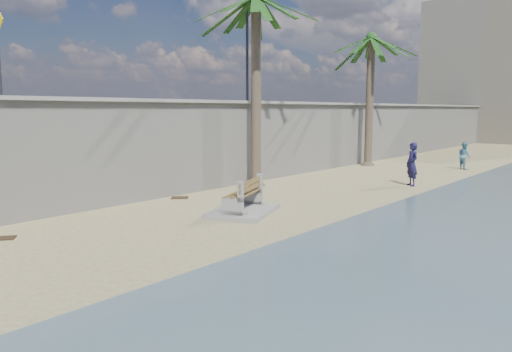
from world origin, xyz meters
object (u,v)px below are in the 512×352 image
Objects in this scene: palm_mid at (256,0)px; palm_back at (371,40)px; bench_far at (243,199)px; person_a at (412,161)px; person_b at (464,154)px.

palm_back is (0.13, 10.07, -0.52)m from palm_mid.
palm_back reaches higher than bench_far.
palm_mid is 9.33m from person_a.
bench_far is 1.39× the size of person_a.
palm_mid is 5.26× the size of person_b.
bench_far is at bearing -62.85° from person_a.
palm_back is 9.86m from person_a.
person_a reaches higher than bench_far.
palm_mid is 1.06× the size of palm_back.
person_b is at bearing 66.71° from palm_mid.
palm_back is (-3.21, 14.79, 6.67)m from bench_far.
palm_mid reaches higher than person_b.
palm_mid is 14.42m from person_b.
palm_back is at bearing 57.16° from person_b.
bench_far is 1.80× the size of person_b.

